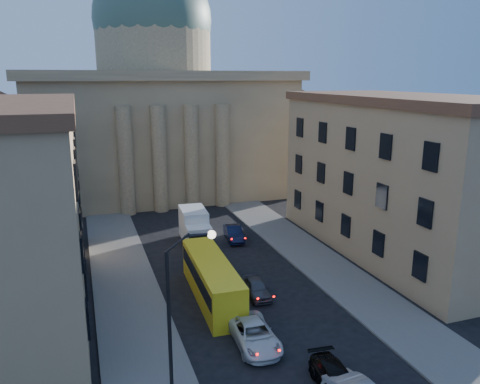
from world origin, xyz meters
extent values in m
cube|color=#5D5A55|center=(-8.50, 18.00, 0.07)|extent=(5.00, 60.00, 0.15)
cube|color=#5D5A55|center=(8.50, 18.00, 0.07)|extent=(5.00, 60.00, 0.15)
cube|color=olive|center=(0.00, 56.00, 8.00)|extent=(34.00, 26.00, 16.00)
cube|color=olive|center=(0.00, 56.00, 16.40)|extent=(35.50, 27.50, 1.20)
cylinder|color=olive|center=(0.00, 56.00, 20.00)|extent=(16.00, 16.00, 8.00)
sphere|color=#41594B|center=(0.00, 56.00, 24.00)|extent=(16.40, 16.40, 16.40)
cube|color=olive|center=(-21.00, 54.00, 5.50)|extent=(13.00, 13.00, 11.00)
cube|color=olive|center=(21.00, 54.00, 5.50)|extent=(13.00, 13.00, 11.00)
cone|color=brown|center=(21.00, 54.00, 13.00)|extent=(26.02, 26.02, 4.00)
cylinder|color=olive|center=(-6.00, 42.80, 6.50)|extent=(1.80, 1.80, 13.00)
cylinder|color=olive|center=(-2.00, 42.80, 6.50)|extent=(1.80, 1.80, 13.00)
cylinder|color=olive|center=(2.00, 42.80, 6.50)|extent=(1.80, 1.80, 13.00)
cylinder|color=olive|center=(6.00, 42.80, 6.50)|extent=(1.80, 1.80, 13.00)
cube|color=#A1875F|center=(17.00, 22.00, 7.00)|extent=(11.00, 26.00, 14.00)
cube|color=brown|center=(17.00, 22.00, 14.30)|extent=(11.60, 26.60, 0.80)
cylinder|color=black|center=(-7.50, 8.00, 4.00)|extent=(0.20, 0.20, 8.00)
cylinder|color=black|center=(-6.95, 8.00, 8.35)|extent=(1.30, 0.12, 0.96)
cylinder|color=black|center=(-5.95, 8.00, 8.65)|extent=(1.30, 0.12, 0.12)
sphere|color=white|center=(-5.20, 8.00, 8.60)|extent=(0.44, 0.44, 0.44)
imported|color=silver|center=(-1.76, 10.91, 0.73)|extent=(2.63, 5.34, 1.46)
imported|color=black|center=(0.80, 5.33, 0.65)|extent=(2.21, 4.64, 1.31)
imported|color=#49494E|center=(0.80, 17.17, 0.66)|extent=(1.81, 3.95, 1.31)
imported|color=black|center=(3.13, 29.64, 0.73)|extent=(2.14, 4.60, 1.46)
cube|color=yellow|center=(-2.51, 17.87, 1.51)|extent=(2.84, 10.78, 3.01)
cube|color=black|center=(-2.51, 17.87, 1.99)|extent=(2.88, 10.20, 1.07)
cylinder|color=black|center=(-3.63, 14.03, 0.49)|extent=(0.33, 0.98, 0.97)
cylinder|color=black|center=(-1.69, 13.95, 0.49)|extent=(0.33, 0.98, 0.97)
cylinder|color=black|center=(-3.33, 21.80, 0.49)|extent=(0.33, 0.98, 0.97)
cylinder|color=black|center=(-1.39, 21.72, 0.49)|extent=(0.33, 0.98, 0.97)
cube|color=silver|center=(-0.97, 28.06, 1.22)|extent=(2.50, 2.59, 2.44)
cube|color=black|center=(-1.04, 26.90, 1.52)|extent=(2.24, 0.27, 1.12)
cube|color=silver|center=(-0.78, 30.80, 1.78)|extent=(2.72, 4.42, 3.15)
cylinder|color=black|center=(-2.01, 27.73, 0.46)|extent=(0.35, 0.93, 0.91)
cylinder|color=black|center=(0.02, 27.59, 0.46)|extent=(0.35, 0.93, 0.91)
cylinder|color=black|center=(-1.73, 31.78, 0.46)|extent=(0.35, 0.93, 0.91)
cylinder|color=black|center=(0.30, 31.64, 0.46)|extent=(0.35, 0.93, 0.91)
camera|label=1|loc=(-11.12, -13.42, 16.28)|focal=35.00mm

